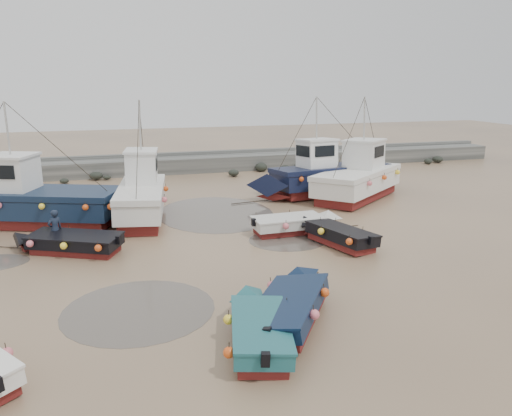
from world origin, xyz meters
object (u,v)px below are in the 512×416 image
(dinghy_6, at_px, (335,232))
(cabin_boat_3, at_px, (362,177))
(dinghy_1, at_px, (294,302))
(dinghy_5, at_px, (295,222))
(cabin_boat_2, at_px, (323,175))
(person, at_px, (57,248))
(cabin_boat_0, at_px, (25,200))
(dinghy_2, at_px, (258,324))
(cabin_boat_1, at_px, (142,193))
(dinghy_4, at_px, (67,240))

(dinghy_6, xyz_separation_m, cabin_boat_3, (5.57, 8.00, 0.78))
(dinghy_1, bearing_deg, dinghy_5, 103.67)
(cabin_boat_2, bearing_deg, person, 104.04)
(dinghy_1, bearing_deg, cabin_boat_3, 89.78)
(cabin_boat_0, xyz_separation_m, person, (1.78, -4.42, -1.30))
(dinghy_1, relative_size, dinghy_5, 1.01)
(dinghy_1, bearing_deg, person, 164.44)
(dinghy_2, distance_m, person, 12.11)
(dinghy_1, distance_m, cabin_boat_2, 17.53)
(cabin_boat_0, distance_m, person, 4.94)
(dinghy_5, relative_size, cabin_boat_0, 0.51)
(cabin_boat_1, bearing_deg, dinghy_1, -66.69)
(cabin_boat_3, bearing_deg, cabin_boat_1, -123.94)
(cabin_boat_1, distance_m, cabin_boat_2, 11.74)
(cabin_boat_3, distance_m, person, 18.47)
(dinghy_1, xyz_separation_m, dinghy_4, (-7.23, 8.57, 0.00))
(dinghy_2, relative_size, dinghy_5, 0.99)
(dinghy_2, height_order, dinghy_6, same)
(cabin_boat_1, bearing_deg, dinghy_2, -73.37)
(cabin_boat_1, xyz_separation_m, cabin_boat_2, (11.54, 2.13, -0.04))
(dinghy_2, height_order, cabin_boat_1, cabin_boat_1)
(cabin_boat_0, distance_m, cabin_boat_2, 17.49)
(dinghy_6, xyz_separation_m, cabin_boat_0, (-13.92, 7.33, 0.74))
(dinghy_5, bearing_deg, dinghy_2, -28.00)
(cabin_boat_3, bearing_deg, cabin_boat_2, -158.95)
(person, bearing_deg, cabin_boat_2, 169.69)
(dinghy_1, bearing_deg, cabin_boat_0, 159.39)
(dinghy_4, bearing_deg, dinghy_5, -63.93)
(dinghy_1, height_order, cabin_boat_3, cabin_boat_3)
(dinghy_1, height_order, dinghy_4, same)
(dinghy_4, relative_size, dinghy_5, 1.03)
(dinghy_6, bearing_deg, dinghy_1, -142.76)
(person, bearing_deg, cabin_boat_1, -166.13)
(dinghy_2, relative_size, cabin_boat_3, 0.63)
(dinghy_1, distance_m, cabin_boat_3, 17.49)
(cabin_boat_3, bearing_deg, dinghy_5, -86.27)
(dinghy_5, bearing_deg, cabin_boat_2, 145.53)
(dinghy_2, relative_size, dinghy_6, 1.01)
(person, bearing_deg, cabin_boat_0, -100.62)
(dinghy_6, bearing_deg, dinghy_4, 151.10)
(dinghy_1, xyz_separation_m, dinghy_2, (-1.49, -1.08, 0.01))
(dinghy_1, distance_m, dinghy_2, 1.84)
(cabin_boat_2, height_order, cabin_boat_3, same)
(dinghy_2, bearing_deg, dinghy_6, 64.60)
(dinghy_1, bearing_deg, dinghy_2, -109.34)
(dinghy_1, height_order, cabin_boat_0, cabin_boat_0)
(dinghy_2, distance_m, cabin_boat_0, 16.83)
(dinghy_5, distance_m, cabin_boat_1, 8.61)
(cabin_boat_1, bearing_deg, cabin_boat_0, -173.55)
(dinghy_4, distance_m, dinghy_5, 10.46)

